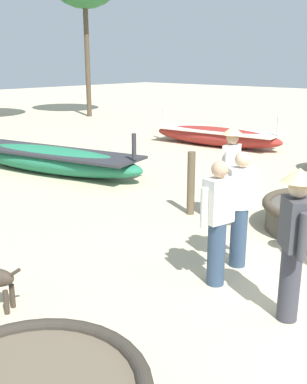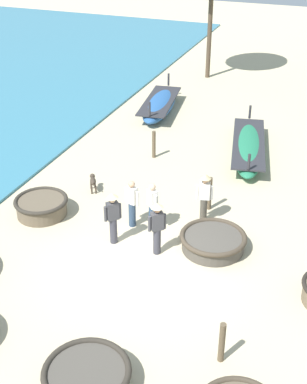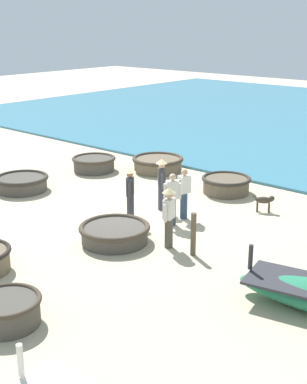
% 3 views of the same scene
% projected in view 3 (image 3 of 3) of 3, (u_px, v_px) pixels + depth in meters
% --- Properties ---
extents(ground_plane, '(80.00, 80.00, 0.00)m').
position_uv_depth(ground_plane, '(116.00, 215.00, 16.64)').
color(ground_plane, '#C6B793').
extents(coracle_front_right, '(1.42, 1.42, 0.57)m').
position_uv_depth(coracle_front_right, '(7.00, 310.00, 10.58)').
color(coracle_front_right, '#4C473F').
rests_on(coracle_front_right, ground).
extents(coracle_upturned, '(1.95, 1.95, 0.50)m').
position_uv_depth(coracle_upturned, '(115.00, 233.00, 14.54)').
color(coracle_upturned, '#4C473F').
rests_on(coracle_upturned, ground).
extents(coracle_nearest, '(1.75, 1.75, 0.57)m').
position_uv_depth(coracle_nearest, '(94.00, 163.00, 21.41)').
color(coracle_nearest, '#4C473F').
rests_on(coracle_nearest, ground).
extents(coracle_weathered, '(1.89, 1.89, 0.53)m').
position_uv_depth(coracle_weathered, '(22.00, 183.00, 18.94)').
color(coracle_weathered, '#4C473F').
rests_on(coracle_weathered, ground).
extents(coracle_center, '(1.72, 1.72, 0.58)m').
position_uv_depth(coracle_center, '(226.00, 184.00, 18.66)').
color(coracle_center, brown).
rests_on(coracle_center, ground).
extents(coracle_far_right, '(2.05, 2.05, 0.57)m').
position_uv_depth(coracle_far_right, '(158.00, 163.00, 21.39)').
color(coracle_far_right, brown).
rests_on(coracle_far_right, ground).
extents(fisherman_standing_right, '(0.52, 0.30, 1.57)m').
position_uv_depth(fisherman_standing_right, '(184.00, 192.00, 16.09)').
color(fisherman_standing_right, '#2D425B').
rests_on(fisherman_standing_right, ground).
extents(fisherman_standing_left, '(0.43, 0.38, 1.67)m').
position_uv_depth(fisherman_standing_left, '(130.00, 191.00, 15.85)').
color(fisherman_standing_left, '#383842').
rests_on(fisherman_standing_left, ground).
extents(fisherman_with_hat, '(0.40, 0.40, 1.67)m').
position_uv_depth(fisherman_with_hat, '(162.00, 181.00, 16.82)').
color(fisherman_with_hat, '#383842').
rests_on(fisherman_with_hat, ground).
extents(fisherman_hauling, '(0.52, 0.36, 1.67)m').
position_uv_depth(fisherman_hauling, '(169.00, 214.00, 13.98)').
color(fisherman_hauling, '#4C473D').
rests_on(fisherman_hauling, ground).
extents(fisherman_crouching, '(0.42, 0.39, 1.57)m').
position_uv_depth(fisherman_crouching, '(172.00, 198.00, 15.59)').
color(fisherman_crouching, '#2D425B').
rests_on(fisherman_crouching, ground).
extents(dog, '(0.44, 0.61, 0.55)m').
position_uv_depth(dog, '(265.00, 201.00, 16.80)').
color(dog, '#3D3328').
rests_on(dog, ground).
extents(mooring_post_inland, '(0.14, 0.14, 1.15)m').
position_uv_depth(mooring_post_inland, '(193.00, 234.00, 13.63)').
color(mooring_post_inland, brown).
rests_on(mooring_post_inland, ground).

